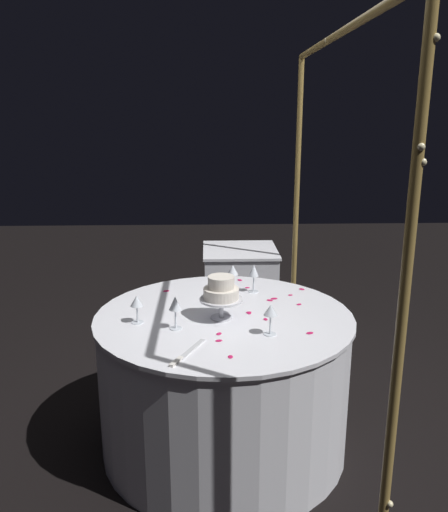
% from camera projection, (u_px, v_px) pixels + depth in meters
% --- Properties ---
extents(ground_plane, '(12.00, 12.00, 0.00)m').
position_uv_depth(ground_plane, '(224.00, 442.00, 2.90)').
color(ground_plane, black).
extents(decorative_arch, '(2.06, 0.05, 2.15)m').
position_uv_depth(decorative_arch, '(333.00, 191.00, 2.55)').
color(decorative_arch, olive).
rests_on(decorative_arch, ground).
extents(main_table, '(1.35, 1.35, 0.76)m').
position_uv_depth(main_table, '(224.00, 380.00, 2.80)').
color(main_table, white).
rests_on(main_table, ground).
extents(side_table, '(0.55, 0.55, 0.80)m').
position_uv_depth(side_table, '(240.00, 299.00, 3.99)').
color(side_table, white).
rests_on(side_table, ground).
extents(tiered_cake, '(0.22, 0.22, 0.23)m').
position_uv_depth(tiered_cake, '(221.00, 292.00, 2.62)').
color(tiered_cake, silver).
rests_on(tiered_cake, main_table).
extents(wine_glass_0, '(0.07, 0.07, 0.15)m').
position_uv_depth(wine_glass_0, '(271.00, 312.00, 2.43)').
color(wine_glass_0, silver).
rests_on(wine_glass_0, main_table).
extents(wine_glass_1, '(0.07, 0.07, 0.14)m').
position_uv_depth(wine_glass_1, '(233.00, 271.00, 3.10)').
color(wine_glass_1, silver).
rests_on(wine_glass_1, main_table).
extents(wine_glass_2, '(0.06, 0.06, 0.14)m').
position_uv_depth(wine_glass_2, '(137.00, 303.00, 2.57)').
color(wine_glass_2, silver).
rests_on(wine_glass_2, main_table).
extents(wine_glass_3, '(0.06, 0.06, 0.17)m').
position_uv_depth(wine_glass_3, '(175.00, 305.00, 2.49)').
color(wine_glass_3, silver).
rests_on(wine_glass_3, main_table).
extents(wine_glass_4, '(0.06, 0.06, 0.17)m').
position_uv_depth(wine_glass_4, '(254.00, 272.00, 3.02)').
color(wine_glass_4, silver).
rests_on(wine_glass_4, main_table).
extents(cake_knife, '(0.27, 0.15, 0.01)m').
position_uv_depth(cake_knife, '(186.00, 354.00, 2.25)').
color(cake_knife, silver).
rests_on(cake_knife, main_table).
extents(rose_petal_0, '(0.03, 0.02, 0.00)m').
position_uv_depth(rose_petal_0, '(230.00, 357.00, 2.23)').
color(rose_petal_0, '#C61951').
rests_on(rose_petal_0, main_table).
extents(rose_petal_1, '(0.04, 0.04, 0.00)m').
position_uv_depth(rose_petal_1, '(310.00, 333.00, 2.47)').
color(rose_petal_1, '#C61951').
rests_on(rose_petal_1, main_table).
extents(rose_petal_2, '(0.04, 0.04, 0.00)m').
position_uv_depth(rose_petal_2, '(299.00, 304.00, 2.85)').
color(rose_petal_2, '#C61951').
rests_on(rose_petal_2, main_table).
extents(rose_petal_3, '(0.03, 0.03, 0.00)m').
position_uv_depth(rose_petal_3, '(249.00, 313.00, 2.72)').
color(rose_petal_3, '#C61951').
rests_on(rose_petal_3, main_table).
extents(rose_petal_4, '(0.02, 0.03, 0.00)m').
position_uv_depth(rose_petal_4, '(290.00, 295.00, 2.99)').
color(rose_petal_4, '#C61951').
rests_on(rose_petal_4, main_table).
extents(rose_petal_5, '(0.04, 0.04, 0.00)m').
position_uv_depth(rose_petal_5, '(219.00, 334.00, 2.46)').
color(rose_petal_5, '#C61951').
rests_on(rose_petal_5, main_table).
extents(rose_petal_6, '(0.05, 0.04, 0.00)m').
position_uv_depth(rose_petal_6, '(302.00, 289.00, 3.09)').
color(rose_petal_6, '#C61951').
rests_on(rose_petal_6, main_table).
extents(rose_petal_7, '(0.03, 0.02, 0.00)m').
position_uv_depth(rose_petal_7, '(266.00, 319.00, 2.64)').
color(rose_petal_7, '#C61951').
rests_on(rose_petal_7, main_table).
extents(rose_petal_8, '(0.03, 0.03, 0.00)m').
position_uv_depth(rose_petal_8, '(247.00, 288.00, 3.12)').
color(rose_petal_8, '#C61951').
rests_on(rose_petal_8, main_table).
extents(rose_petal_9, '(0.02, 0.03, 0.00)m').
position_uv_depth(rose_petal_9, '(233.00, 284.00, 3.18)').
color(rose_petal_9, '#C61951').
rests_on(rose_petal_9, main_table).
extents(rose_petal_10, '(0.04, 0.04, 0.00)m').
position_uv_depth(rose_petal_10, '(240.00, 280.00, 3.26)').
color(rose_petal_10, '#C61951').
rests_on(rose_petal_10, main_table).
extents(rose_petal_11, '(0.04, 0.05, 0.00)m').
position_uv_depth(rose_petal_11, '(270.00, 300.00, 2.91)').
color(rose_petal_11, '#C61951').
rests_on(rose_petal_11, main_table).
extents(rose_petal_12, '(0.03, 0.04, 0.00)m').
position_uv_depth(rose_petal_12, '(219.00, 341.00, 2.39)').
color(rose_petal_12, '#C61951').
rests_on(rose_petal_12, main_table).
extents(rose_petal_13, '(0.03, 0.04, 0.00)m').
position_uv_depth(rose_petal_13, '(249.00, 312.00, 2.73)').
color(rose_petal_13, '#C61951').
rests_on(rose_petal_13, main_table).
extents(rose_petal_14, '(0.04, 0.05, 0.00)m').
position_uv_depth(rose_petal_14, '(274.00, 299.00, 2.93)').
color(rose_petal_14, '#C61951').
rests_on(rose_petal_14, main_table).
extents(rose_petal_15, '(0.04, 0.05, 0.00)m').
position_uv_depth(rose_petal_15, '(166.00, 291.00, 3.06)').
color(rose_petal_15, '#C61951').
rests_on(rose_petal_15, main_table).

